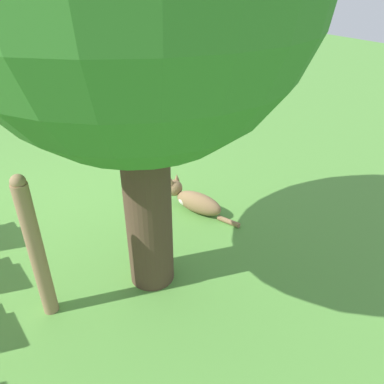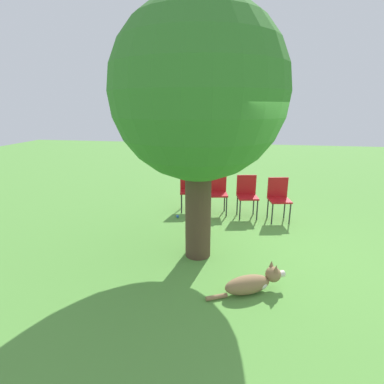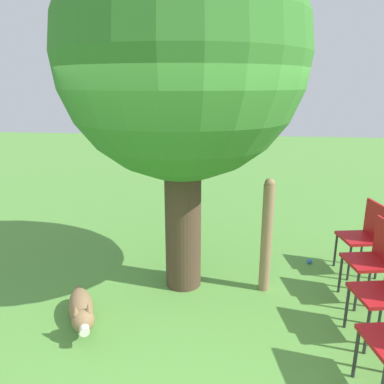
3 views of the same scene
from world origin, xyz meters
The scene contains 3 objects.
ground_plane centered at (0.00, 0.00, 0.00)m, with size 30.00×30.00×0.00m, color #56933D.
dog centered at (-1.10, 0.13, 0.15)m, with size 0.60×1.06×0.40m.
fence_post centered at (0.79, 1.01, 0.69)m, with size 0.13×0.13×1.36m.
Camera 1 is at (0.77, 3.69, 2.59)m, focal length 35.00 mm.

